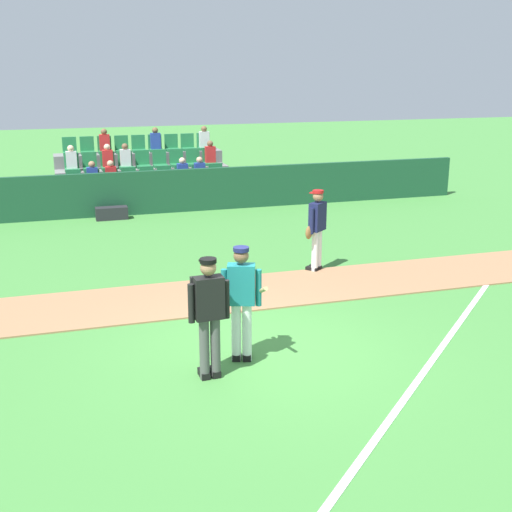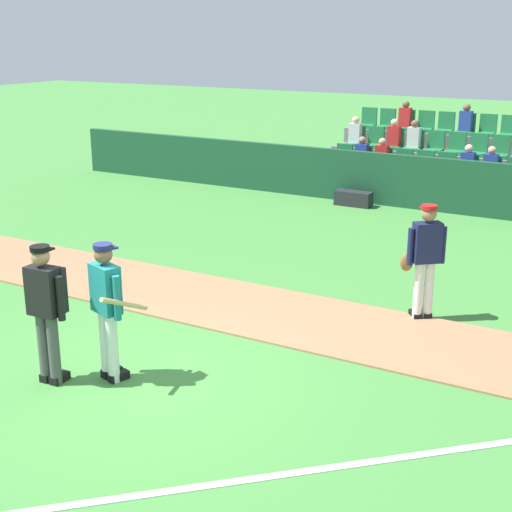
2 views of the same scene
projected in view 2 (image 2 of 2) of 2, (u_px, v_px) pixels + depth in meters
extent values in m
plane|color=#42843A|center=(140.00, 379.00, 9.16)|extent=(80.00, 80.00, 0.00)
cube|color=#9E704C|center=(249.00, 308.00, 11.42)|extent=(28.00, 2.02, 0.03)
cube|color=white|center=(347.00, 466.00, 7.33)|extent=(8.78, 8.33, 0.01)
cube|color=#19472D|center=(410.00, 182.00, 17.66)|extent=(20.00, 0.16, 1.28)
cube|color=slate|center=(432.00, 188.00, 19.36)|extent=(5.55, 2.95, 0.30)
cube|color=slate|center=(423.00, 180.00, 18.55)|extent=(5.45, 0.85, 0.40)
cube|color=#237542|center=(341.00, 164.00, 19.43)|extent=(0.44, 0.40, 0.08)
cube|color=#237542|center=(345.00, 153.00, 19.54)|extent=(0.44, 0.08, 0.50)
cube|color=#237542|center=(361.00, 165.00, 19.17)|extent=(0.44, 0.40, 0.08)
cube|color=#237542|center=(364.00, 155.00, 19.28)|extent=(0.44, 0.08, 0.50)
cube|color=#263F99|center=(362.00, 154.00, 19.12)|extent=(0.32, 0.22, 0.52)
sphere|color=#9E7051|center=(362.00, 140.00, 19.02)|extent=(0.20, 0.20, 0.20)
cube|color=#237542|center=(381.00, 167.00, 18.91)|extent=(0.44, 0.40, 0.08)
cube|color=#237542|center=(384.00, 156.00, 19.02)|extent=(0.44, 0.08, 0.50)
cube|color=red|center=(382.00, 155.00, 18.86)|extent=(0.32, 0.22, 0.52)
sphere|color=tan|center=(383.00, 142.00, 18.76)|extent=(0.20, 0.20, 0.20)
cube|color=#237542|center=(401.00, 169.00, 18.65)|extent=(0.44, 0.40, 0.08)
cube|color=#237542|center=(404.00, 158.00, 18.76)|extent=(0.44, 0.08, 0.50)
cube|color=#237542|center=(422.00, 171.00, 18.39)|extent=(0.44, 0.40, 0.08)
cube|color=#237542|center=(425.00, 160.00, 18.50)|extent=(0.44, 0.08, 0.50)
cube|color=#237542|center=(444.00, 173.00, 18.13)|extent=(0.44, 0.40, 0.08)
cube|color=#237542|center=(447.00, 162.00, 18.24)|extent=(0.44, 0.08, 0.50)
cube|color=#237542|center=(466.00, 175.00, 17.87)|extent=(0.44, 0.40, 0.08)
cube|color=#237542|center=(469.00, 164.00, 17.98)|extent=(0.44, 0.08, 0.50)
cube|color=#263F99|center=(468.00, 163.00, 17.83)|extent=(0.32, 0.22, 0.52)
sphere|color=beige|center=(469.00, 149.00, 17.72)|extent=(0.20, 0.20, 0.20)
cube|color=#237542|center=(489.00, 178.00, 17.61)|extent=(0.44, 0.40, 0.08)
cube|color=#237542|center=(492.00, 166.00, 17.72)|extent=(0.44, 0.08, 0.50)
cube|color=#263F99|center=(491.00, 165.00, 17.57)|extent=(0.32, 0.22, 0.52)
sphere|color=tan|center=(492.00, 150.00, 17.46)|extent=(0.20, 0.20, 0.20)
cube|color=slate|center=(434.00, 160.00, 19.14)|extent=(5.45, 0.85, 0.40)
cube|color=#237542|center=(354.00, 144.00, 20.02)|extent=(0.44, 0.40, 0.08)
cube|color=#237542|center=(357.00, 134.00, 20.12)|extent=(0.44, 0.08, 0.50)
cube|color=silver|center=(355.00, 133.00, 19.97)|extent=(0.32, 0.22, 0.52)
sphere|color=beige|center=(356.00, 120.00, 19.86)|extent=(0.20, 0.20, 0.20)
cube|color=#237542|center=(373.00, 146.00, 19.76)|extent=(0.44, 0.40, 0.08)
cube|color=#237542|center=(376.00, 136.00, 19.87)|extent=(0.44, 0.08, 0.50)
cube|color=#237542|center=(393.00, 147.00, 19.50)|extent=(0.44, 0.40, 0.08)
cube|color=#237542|center=(396.00, 137.00, 19.61)|extent=(0.44, 0.08, 0.50)
cube|color=red|center=(394.00, 136.00, 19.45)|extent=(0.32, 0.22, 0.52)
sphere|color=beige|center=(395.00, 123.00, 19.35)|extent=(0.20, 0.20, 0.20)
cube|color=#237542|center=(413.00, 149.00, 19.24)|extent=(0.44, 0.40, 0.08)
cube|color=#237542|center=(416.00, 138.00, 19.35)|extent=(0.44, 0.08, 0.50)
cube|color=silver|center=(414.00, 137.00, 19.19)|extent=(0.32, 0.22, 0.52)
sphere|color=brown|center=(415.00, 124.00, 19.09)|extent=(0.20, 0.20, 0.20)
cube|color=#237542|center=(433.00, 151.00, 18.98)|extent=(0.44, 0.40, 0.08)
cube|color=#237542|center=(436.00, 140.00, 19.09)|extent=(0.44, 0.08, 0.50)
cube|color=#237542|center=(454.00, 152.00, 18.72)|extent=(0.44, 0.40, 0.08)
cube|color=#237542|center=(457.00, 141.00, 18.83)|extent=(0.44, 0.08, 0.50)
cube|color=#237542|center=(476.00, 154.00, 18.46)|extent=(0.44, 0.40, 0.08)
cube|color=#237542|center=(479.00, 143.00, 18.57)|extent=(0.44, 0.08, 0.50)
cube|color=#237542|center=(498.00, 156.00, 18.20)|extent=(0.44, 0.40, 0.08)
cube|color=#237542|center=(501.00, 145.00, 18.31)|extent=(0.44, 0.08, 0.50)
cube|color=slate|center=(444.00, 140.00, 19.72)|extent=(5.45, 0.85, 0.40)
cube|color=#237542|center=(366.00, 126.00, 20.60)|extent=(0.44, 0.40, 0.08)
cube|color=#237542|center=(369.00, 116.00, 20.71)|extent=(0.44, 0.08, 0.50)
cube|color=#237542|center=(385.00, 127.00, 20.34)|extent=(0.44, 0.40, 0.08)
cube|color=#237542|center=(388.00, 117.00, 20.45)|extent=(0.44, 0.08, 0.50)
cube|color=#237542|center=(404.00, 129.00, 20.08)|extent=(0.44, 0.40, 0.08)
cube|color=#237542|center=(407.00, 119.00, 20.19)|extent=(0.44, 0.08, 0.50)
cube|color=red|center=(405.00, 117.00, 20.04)|extent=(0.32, 0.22, 0.52)
sphere|color=brown|center=(406.00, 104.00, 19.93)|extent=(0.20, 0.20, 0.20)
cube|color=#237542|center=(423.00, 130.00, 19.83)|extent=(0.44, 0.40, 0.08)
cube|color=#237542|center=(427.00, 120.00, 19.93)|extent=(0.44, 0.08, 0.50)
cube|color=#237542|center=(444.00, 131.00, 19.57)|extent=(0.44, 0.40, 0.08)
cube|color=#237542|center=(447.00, 121.00, 19.67)|extent=(0.44, 0.08, 0.50)
cube|color=#237542|center=(464.00, 133.00, 19.31)|extent=(0.44, 0.40, 0.08)
cube|color=#237542|center=(467.00, 122.00, 19.41)|extent=(0.44, 0.08, 0.50)
cube|color=#263F99|center=(466.00, 121.00, 19.26)|extent=(0.32, 0.22, 0.52)
sphere|color=brown|center=(467.00, 107.00, 19.15)|extent=(0.20, 0.20, 0.20)
cube|color=#237542|center=(485.00, 134.00, 19.05)|extent=(0.44, 0.40, 0.08)
cube|color=#237542|center=(488.00, 123.00, 19.16)|extent=(0.44, 0.08, 0.50)
cube|color=#237542|center=(507.00, 136.00, 18.79)|extent=(0.44, 0.40, 0.08)
cube|color=#237542|center=(510.00, 125.00, 18.90)|extent=(0.44, 0.08, 0.50)
cylinder|color=white|center=(106.00, 344.00, 9.07)|extent=(0.14, 0.14, 0.90)
cylinder|color=white|center=(113.00, 348.00, 8.95)|extent=(0.14, 0.14, 0.90)
cube|color=black|center=(112.00, 372.00, 9.23)|extent=(0.20, 0.28, 0.10)
cube|color=black|center=(119.00, 376.00, 9.11)|extent=(0.20, 0.28, 0.10)
cube|color=#197075|center=(105.00, 289.00, 8.79)|extent=(0.45, 0.34, 0.60)
cylinder|color=#197075|center=(95.00, 287.00, 8.98)|extent=(0.09, 0.09, 0.55)
cylinder|color=#197075|center=(117.00, 298.00, 8.63)|extent=(0.09, 0.09, 0.55)
sphere|color=brown|center=(103.00, 254.00, 8.66)|extent=(0.22, 0.22, 0.22)
cylinder|color=#191E4C|center=(103.00, 246.00, 8.63)|extent=(0.23, 0.23, 0.06)
cube|color=#191E4C|center=(110.00, 247.00, 8.70)|extent=(0.21, 0.17, 0.02)
cylinder|color=tan|center=(124.00, 304.00, 8.72)|extent=(0.08, 0.80, 0.41)
cylinder|color=#4C4C4C|center=(44.00, 348.00, 8.96)|extent=(0.14, 0.14, 0.90)
cylinder|color=#4C4C4C|center=(54.00, 350.00, 8.90)|extent=(0.14, 0.14, 0.90)
cube|color=black|center=(50.00, 375.00, 9.14)|extent=(0.13, 0.27, 0.10)
cube|color=black|center=(60.00, 378.00, 9.07)|extent=(0.13, 0.27, 0.10)
cube|color=black|center=(44.00, 291.00, 8.71)|extent=(0.41, 0.24, 0.60)
cylinder|color=black|center=(28.00, 292.00, 8.83)|extent=(0.09, 0.09, 0.55)
cylinder|color=black|center=(60.00, 298.00, 8.62)|extent=(0.09, 0.09, 0.55)
sphere|color=#9E7051|center=(40.00, 257.00, 8.58)|extent=(0.22, 0.22, 0.22)
cylinder|color=black|center=(40.00, 248.00, 8.55)|extent=(0.23, 0.23, 0.06)
cube|color=black|center=(46.00, 249.00, 8.64)|extent=(0.19, 0.13, 0.02)
cube|color=black|center=(51.00, 288.00, 8.82)|extent=(0.44, 0.10, 0.56)
cylinder|color=white|center=(418.00, 291.00, 10.89)|extent=(0.14, 0.14, 0.90)
cylinder|color=white|center=(428.00, 291.00, 10.91)|extent=(0.14, 0.14, 0.90)
cube|color=black|center=(415.00, 315.00, 11.06)|extent=(0.26, 0.28, 0.10)
cube|color=black|center=(425.00, 314.00, 11.09)|extent=(0.26, 0.28, 0.10)
cube|color=#191E47|center=(427.00, 243.00, 10.68)|extent=(0.45, 0.42, 0.60)
cylinder|color=#191E47|center=(410.00, 247.00, 10.65)|extent=(0.09, 0.09, 0.55)
cylinder|color=#191E47|center=(443.00, 245.00, 10.73)|extent=(0.09, 0.09, 0.55)
sphere|color=#9E7051|center=(429.00, 214.00, 10.55)|extent=(0.22, 0.22, 0.22)
cylinder|color=#B21919|center=(429.00, 207.00, 10.52)|extent=(0.23, 0.23, 0.06)
cube|color=#B21919|center=(427.00, 208.00, 10.62)|extent=(0.22, 0.21, 0.02)
ellipsoid|color=brown|center=(407.00, 262.00, 10.77)|extent=(0.23, 0.22, 0.28)
cube|color=#232328|center=(353.00, 198.00, 18.02)|extent=(0.90, 0.36, 0.36)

